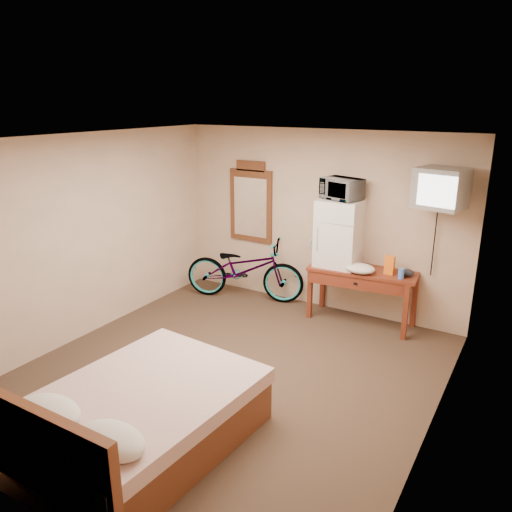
% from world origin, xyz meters
% --- Properties ---
extents(room, '(4.60, 4.64, 2.50)m').
position_xyz_m(room, '(-0.00, 0.00, 1.25)').
color(room, '#3D2E1E').
rests_on(room, ground).
extents(desk, '(1.44, 0.67, 0.75)m').
position_xyz_m(desk, '(0.78, 2.00, 0.63)').
color(desk, maroon).
rests_on(desk, floor).
extents(mini_fridge, '(0.56, 0.54, 0.88)m').
position_xyz_m(mini_fridge, '(0.42, 2.05, 1.19)').
color(mini_fridge, white).
rests_on(mini_fridge, desk).
extents(microwave, '(0.58, 0.47, 0.28)m').
position_xyz_m(microwave, '(0.42, 2.05, 1.77)').
color(microwave, white).
rests_on(microwave, mini_fridge).
extents(snack_bag, '(0.12, 0.08, 0.24)m').
position_xyz_m(snack_bag, '(1.12, 2.02, 0.87)').
color(snack_bag, orange).
rests_on(snack_bag, desk).
extents(blue_cup, '(0.07, 0.07, 0.13)m').
position_xyz_m(blue_cup, '(1.30, 1.93, 0.81)').
color(blue_cup, '#467AEE').
rests_on(blue_cup, desk).
extents(cloth_cream, '(0.39, 0.30, 0.12)m').
position_xyz_m(cloth_cream, '(0.79, 1.88, 0.81)').
color(cloth_cream, white).
rests_on(cloth_cream, desk).
extents(cloth_dark_a, '(0.27, 0.20, 0.10)m').
position_xyz_m(cloth_dark_a, '(0.26, 1.92, 0.80)').
color(cloth_dark_a, black).
rests_on(cloth_dark_a, desk).
extents(cloth_dark_b, '(0.20, 0.16, 0.09)m').
position_xyz_m(cloth_dark_b, '(1.33, 2.07, 0.79)').
color(cloth_dark_b, black).
rests_on(cloth_dark_b, desk).
extents(crt_television, '(0.61, 0.65, 0.47)m').
position_xyz_m(crt_television, '(1.64, 2.02, 1.89)').
color(crt_television, black).
rests_on(crt_television, room).
extents(wall_mirror, '(0.71, 0.04, 1.20)m').
position_xyz_m(wall_mirror, '(-1.08, 2.27, 1.40)').
color(wall_mirror, brown).
rests_on(wall_mirror, room).
extents(bicycle, '(1.89, 1.11, 0.94)m').
position_xyz_m(bicycle, '(-1.00, 1.95, 0.47)').
color(bicycle, black).
rests_on(bicycle, floor).
extents(bed, '(1.58, 2.02, 0.90)m').
position_xyz_m(bed, '(0.01, -1.38, 0.30)').
color(bed, brown).
rests_on(bed, floor).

